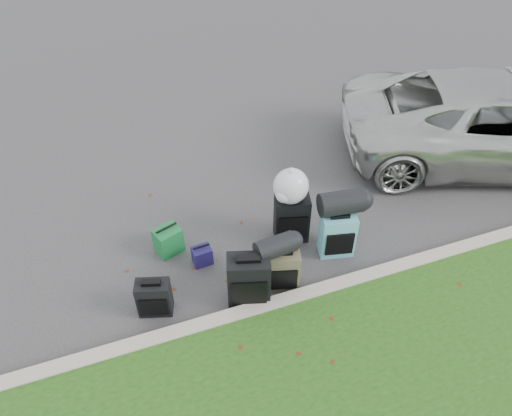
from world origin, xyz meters
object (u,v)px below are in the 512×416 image
object	(u,v)px
suv	(496,120)
suitcase_small_black	(154,298)
suitcase_large_black_left	(249,281)
tote_green	(168,240)
suitcase_teal	(337,235)
tote_navy	(202,256)
suitcase_olive	(282,269)
suitcase_large_black_right	(292,218)

from	to	relation	value
suv	suitcase_small_black	xyz separation A→B (m)	(-5.73, -1.28, -0.42)
suitcase_large_black_left	tote_green	size ratio (longest dim) A/B	1.91
suitcase_small_black	suitcase_teal	bearing A→B (deg)	20.51
suitcase_small_black	tote_navy	world-z (taller)	suitcase_small_black
suv	tote_green	distance (m)	5.41
tote_navy	tote_green	bearing A→B (deg)	131.23
suitcase_olive	suitcase_small_black	bearing A→B (deg)	-169.08
suitcase_small_black	suitcase_large_black_right	distance (m)	2.06
suitcase_large_black_left	suitcase_olive	world-z (taller)	suitcase_large_black_left
suitcase_small_black	tote_green	distance (m)	0.98
tote_green	tote_navy	world-z (taller)	tote_green
suitcase_small_black	suv	bearing A→B (deg)	29.65
suitcase_olive	suitcase_teal	bearing A→B (deg)	33.56
suitcase_large_black_left	suitcase_teal	distance (m)	1.39
suitcase_large_black_left	suitcase_teal	world-z (taller)	suitcase_large_black_left
suitcase_large_black_right	suitcase_olive	bearing A→B (deg)	-105.07
suitcase_small_black	suitcase_large_black_right	bearing A→B (deg)	34.03
suitcase_large_black_left	tote_navy	distance (m)	0.89
suitcase_large_black_right	tote_navy	world-z (taller)	suitcase_large_black_right
suv	suitcase_large_black_right	xyz separation A→B (m)	(-3.76, -0.67, -0.32)
suv	tote_green	size ratio (longest dim) A/B	12.79
suv	tote_navy	xyz separation A→B (m)	(-5.02, -0.72, -0.54)
suitcase_teal	tote_navy	xyz separation A→B (m)	(-1.71, 0.41, -0.19)
suv	suitcase_large_black_left	xyz separation A→B (m)	(-4.65, -1.50, -0.31)
suv	suitcase_large_black_right	size ratio (longest dim) A/B	6.97
suitcase_small_black	suitcase_large_black_left	distance (m)	1.11
tote_navy	suitcase_teal	bearing A→B (deg)	-17.16
suv	suitcase_large_black_right	distance (m)	3.83
suitcase_large_black_left	suitcase_olive	xyz separation A→B (m)	(0.46, 0.09, -0.07)
suv	suitcase_large_black_left	distance (m)	4.90
suv	suitcase_olive	size ratio (longest dim) A/B	8.36
suitcase_small_black	suitcase_olive	world-z (taller)	suitcase_olive
suitcase_large_black_left	suitcase_teal	bearing A→B (deg)	32.26
suitcase_large_black_right	tote_green	distance (m)	1.65
suitcase_large_black_left	tote_green	xyz separation A→B (m)	(-0.72, 1.14, -0.17)
suitcase_large_black_right	suv	bearing A→B (deg)	25.72
suitcase_olive	suitcase_teal	distance (m)	0.93
suitcase_large_black_left	suitcase_olive	distance (m)	0.47
tote_green	tote_navy	size ratio (longest dim) A/B	1.46
tote_green	suitcase_large_black_left	bearing A→B (deg)	-76.47
suv	tote_green	bearing A→B (deg)	114.58
suitcase_small_black	tote_green	world-z (taller)	suitcase_small_black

